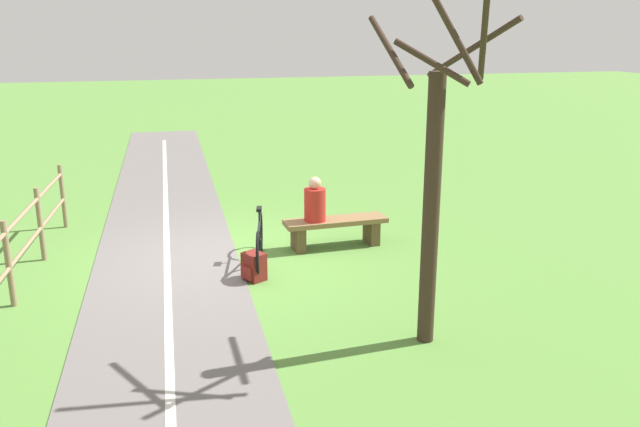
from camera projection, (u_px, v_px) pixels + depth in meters
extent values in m
plane|color=#548438|center=(225.00, 258.00, 10.43)|extent=(80.00, 80.00, 0.00)
cube|color=#66605E|center=(170.00, 398.00, 6.44)|extent=(3.57, 36.06, 0.02)
cube|color=silver|center=(170.00, 397.00, 6.44)|extent=(1.29, 31.98, 0.00)
cube|color=brown|center=(336.00, 221.00, 10.86)|extent=(1.75, 0.53, 0.08)
cube|color=brown|center=(371.00, 231.00, 11.12)|extent=(0.17, 0.43, 0.41)
cube|color=brown|center=(298.00, 238.00, 10.74)|extent=(0.17, 0.43, 0.41)
cylinder|color=#B2231E|center=(315.00, 205.00, 10.67)|extent=(0.37, 0.37, 0.55)
sphere|color=tan|center=(315.00, 183.00, 10.57)|extent=(0.21, 0.21, 0.21)
torus|color=black|center=(258.00, 254.00, 9.55)|extent=(0.19, 0.69, 0.69)
torus|color=black|center=(261.00, 232.00, 10.60)|extent=(0.19, 0.69, 0.69)
cylinder|color=black|center=(259.00, 225.00, 10.00)|extent=(0.23, 0.91, 0.04)
cylinder|color=black|center=(259.00, 237.00, 9.88)|extent=(0.18, 0.66, 0.33)
cylinder|color=black|center=(259.00, 216.00, 10.13)|extent=(0.03, 0.03, 0.20)
cube|color=black|center=(259.00, 209.00, 10.10)|extent=(0.12, 0.21, 0.05)
cube|color=maroon|center=(254.00, 266.00, 9.46)|extent=(0.37, 0.39, 0.41)
cube|color=maroon|center=(246.00, 273.00, 9.38)|extent=(0.14, 0.21, 0.19)
cylinder|color=#847051|center=(63.00, 196.00, 11.90)|extent=(0.08, 0.08, 1.18)
cylinder|color=#847051|center=(40.00, 224.00, 10.18)|extent=(0.08, 0.08, 1.18)
cylinder|color=#847051|center=(9.00, 264.00, 8.46)|extent=(0.08, 0.08, 1.18)
cylinder|color=#38281E|center=(431.00, 213.00, 7.25)|extent=(0.19, 0.19, 3.12)
cylinder|color=#38281E|center=(472.00, 49.00, 7.14)|extent=(0.59, 1.10, 0.70)
cylinder|color=#38281E|center=(432.00, 62.00, 6.45)|extent=(0.69, 0.51, 0.47)
cylinder|color=#38281E|center=(444.00, 16.00, 6.30)|extent=(0.81, 0.36, 1.33)
cylinder|color=#38281E|center=(390.00, 50.00, 6.61)|extent=(0.09, 1.14, 0.70)
cylinder|color=#38281E|center=(485.00, 24.00, 6.60)|extent=(0.51, 0.87, 1.20)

